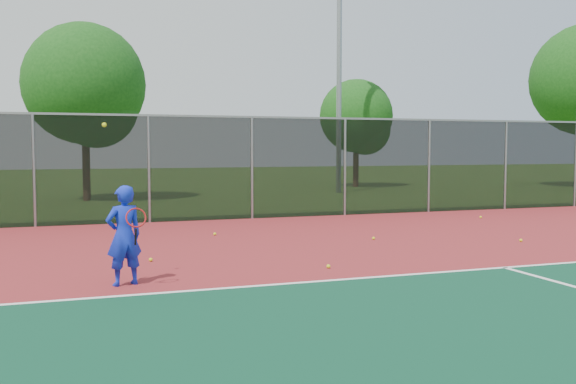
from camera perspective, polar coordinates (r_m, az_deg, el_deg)
name	(u,v)px	position (r m, az deg, el deg)	size (l,w,h in m)	color
ground	(527,324)	(8.40, 20.50, -10.96)	(120.00, 120.00, 0.00)	#325518
court_apron	(436,289)	(9.97, 13.06, -8.39)	(30.00, 20.00, 0.02)	maroon
fence_back	(252,166)	(18.96, -3.22, 2.28)	(30.00, 0.06, 3.03)	black
tennis_player	(124,235)	(10.11, -14.38, -3.74)	(0.64, 0.67, 2.48)	#152BCC
practice_ball_0	(481,217)	(19.92, 16.76, -2.15)	(0.07, 0.07, 0.07)	yellow
practice_ball_1	(215,234)	(15.50, -6.52, -3.72)	(0.07, 0.07, 0.07)	yellow
practice_ball_2	(151,260)	(12.18, -12.10, -5.90)	(0.07, 0.07, 0.07)	yellow
practice_ball_3	(521,240)	(15.27, 20.00, -4.05)	(0.07, 0.07, 0.07)	yellow
practice_ball_4	(374,238)	(14.80, 7.61, -4.10)	(0.07, 0.07, 0.07)	yellow
practice_ball_5	(328,266)	(11.28, 3.62, -6.61)	(0.07, 0.07, 0.07)	yellow
floodlight_n	(339,43)	(30.52, 4.58, 13.11)	(0.90, 0.40, 12.38)	gray
tree_back_left	(87,89)	(26.81, -17.42, 8.70)	(4.79, 4.79, 7.03)	#392314
tree_back_mid	(358,119)	(34.71, 6.28, 6.43)	(3.93, 3.93, 5.77)	#392314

